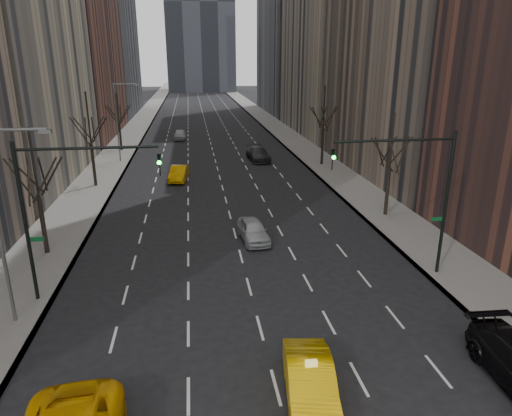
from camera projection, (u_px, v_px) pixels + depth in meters
name	position (u px, v px, depth m)	size (l,w,h in m)	color
sidewalk_left	(135.00, 130.00, 77.50)	(4.50, 320.00, 0.15)	slate
sidewalk_right	(276.00, 127.00, 80.77)	(4.50, 320.00, 0.15)	slate
tree_lw_b	(39.00, 198.00, 27.49)	(3.36, 3.50, 7.82)	black
tree_lw_c	(91.00, 145.00, 42.44)	(3.36, 3.50, 8.74)	black
tree_lw_d	(119.00, 124.00, 59.51)	(3.36, 3.50, 7.36)	black
tree_rw_b	(389.00, 170.00, 34.45)	(3.36, 3.50, 7.82)	black
tree_rw_c	(323.00, 130.00, 51.28)	(3.36, 3.50, 8.74)	black
traffic_mast_left	(59.00, 196.00, 21.67)	(6.69, 0.39, 8.00)	black
traffic_mast_right	(419.00, 182.00, 24.11)	(6.69, 0.39, 8.00)	black
streetlight_near	(4.00, 208.00, 19.52)	(2.83, 0.22, 9.00)	slate
streetlight_far	(119.00, 114.00, 52.44)	(2.83, 0.22, 9.00)	slate
taxi_sedan	(310.00, 385.00, 16.06)	(1.65, 4.75, 1.56)	#DDA704
silver_sedan_ahead	(253.00, 230.00, 30.66)	(1.68, 4.18, 1.42)	#A3A7AB
far_taxi	(179.00, 173.00, 45.78)	(1.55, 4.44, 1.46)	#E39B04
far_suv_grey	(258.00, 154.00, 54.80)	(2.23, 5.48, 1.59)	#2B2B30
far_car_white	(180.00, 135.00, 69.00)	(1.75, 4.35, 1.48)	#B9B9B9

